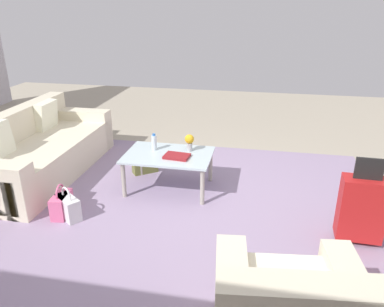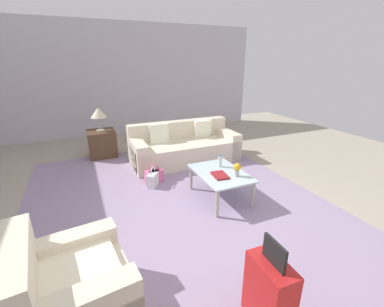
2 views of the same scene
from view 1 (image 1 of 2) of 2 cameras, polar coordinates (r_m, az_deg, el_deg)
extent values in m
plane|color=#A89E89|center=(4.07, 0.28, -9.03)|extent=(12.00, 12.00, 0.00)
cube|color=#9984A3|center=(4.04, -8.77, -9.47)|extent=(5.20, 4.40, 0.01)
cube|color=beige|center=(5.22, -21.63, -0.61)|extent=(0.96, 2.27, 0.45)
cube|color=beige|center=(5.36, -25.26, 1.55)|extent=(0.22, 2.27, 0.82)
cube|color=beige|center=(6.01, -16.73, 3.67)|extent=(0.96, 0.24, 0.59)
cube|color=white|center=(5.61, -21.34, 5.36)|extent=(0.17, 0.40, 0.41)
cube|color=white|center=(2.49, 14.75, -19.53)|extent=(0.73, 0.68, 0.08)
cube|color=silver|center=(4.39, -3.61, -0.23)|extent=(1.01, 0.70, 0.02)
cylinder|color=#ADA899|center=(4.12, 1.58, -5.16)|extent=(0.05, 0.05, 0.43)
cylinder|color=#ADA899|center=(4.35, -10.38, -4.01)|extent=(0.05, 0.05, 0.43)
cylinder|color=#ADA899|center=(4.66, 2.83, -1.83)|extent=(0.05, 0.05, 0.43)
cylinder|color=#ADA899|center=(4.86, -7.86, -0.97)|extent=(0.05, 0.05, 0.43)
cylinder|color=silver|center=(4.49, -5.79, 1.64)|extent=(0.06, 0.06, 0.18)
cylinder|color=#2D6BBC|center=(4.46, -5.84, 2.87)|extent=(0.04, 0.04, 0.02)
cube|color=maroon|center=(4.28, -2.33, -0.41)|extent=(0.30, 0.23, 0.03)
cylinder|color=#B2B7BC|center=(4.45, -0.40, 1.02)|extent=(0.07, 0.07, 0.10)
sphere|color=gold|center=(4.42, -0.40, 2.23)|extent=(0.11, 0.11, 0.11)
cube|color=red|center=(3.78, 24.42, -7.66)|extent=(0.41, 0.23, 0.60)
cube|color=black|center=(3.62, 25.41, -2.12)|extent=(0.24, 0.03, 0.20)
cylinder|color=black|center=(3.98, 25.68, -11.86)|extent=(0.02, 0.05, 0.05)
cylinder|color=black|center=(3.92, 21.63, -11.68)|extent=(0.02, 0.05, 0.05)
cube|color=white|center=(4.13, -18.35, -7.84)|extent=(0.34, 0.30, 0.24)
torus|color=white|center=(4.06, -18.59, -6.13)|extent=(0.17, 0.13, 0.20)
cube|color=olive|center=(4.96, -7.19, -1.62)|extent=(0.34, 0.31, 0.24)
torus|color=olive|center=(4.91, -7.27, -0.12)|extent=(0.17, 0.14, 0.20)
cube|color=pink|center=(4.20, -19.22, -7.40)|extent=(0.18, 0.33, 0.24)
torus|color=pink|center=(4.14, -19.46, -5.71)|extent=(0.04, 0.20, 0.20)
camera|label=2|loc=(2.93, 58.58, 11.52)|focal=24.00mm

